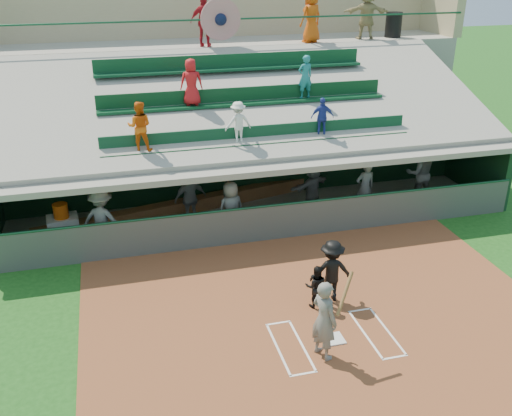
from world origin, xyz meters
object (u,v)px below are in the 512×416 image
object	(u,v)px
home_plate	(334,339)
batter_at_plate	(324,319)
trash_bin	(393,25)
water_cooler	(61,211)
white_table	(64,229)
catcher	(316,287)

from	to	relation	value
home_plate	batter_at_plate	size ratio (longest dim) A/B	0.22
batter_at_plate	trash_bin	size ratio (longest dim) A/B	1.95
trash_bin	batter_at_plate	bearing A→B (deg)	-120.80
water_cooler	white_table	bearing A→B (deg)	85.01
home_plate	white_table	xyz separation A→B (m)	(-5.97, 6.45, 0.39)
batter_at_plate	water_cooler	distance (m)	8.80
white_table	batter_at_plate	bearing A→B (deg)	-57.53
white_table	water_cooler	xyz separation A→B (m)	(-0.00, -0.04, 0.60)
batter_at_plate	trash_bin	world-z (taller)	trash_bin
batter_at_plate	catcher	world-z (taller)	batter_at_plate
home_plate	trash_bin	bearing A→B (deg)	59.80
white_table	water_cooler	world-z (taller)	water_cooler
white_table	trash_bin	xyz separation A→B (m)	(13.45, 6.40, 4.68)
home_plate	water_cooler	size ratio (longest dim) A/B	1.00
home_plate	water_cooler	bearing A→B (deg)	133.01
catcher	water_cooler	distance (m)	7.88
catcher	water_cooler	world-z (taller)	water_cooler
batter_at_plate	water_cooler	xyz separation A→B (m)	(-5.54, 6.83, 0.09)
water_cooler	catcher	bearing A→B (deg)	-40.07
home_plate	catcher	world-z (taller)	catcher
home_plate	white_table	world-z (taller)	white_table
batter_at_plate	home_plate	bearing A→B (deg)	44.34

